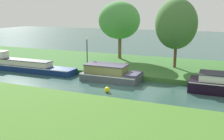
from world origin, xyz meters
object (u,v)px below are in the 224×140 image
slate_barge (110,74)px  willow_tree_left (119,20)px  willow_tree_centre (176,24)px  navy_cruiser (24,66)px  channel_buoy (107,90)px  lamp_post (87,49)px

slate_barge → willow_tree_left: size_ratio=0.77×
slate_barge → willow_tree_left: bearing=106.0°
slate_barge → willow_tree_centre: 7.87m
navy_cruiser → slate_barge: bearing=-0.0°
willow_tree_left → channel_buoy: size_ratio=15.95×
slate_barge → lamp_post: bearing=145.7°
slate_barge → willow_tree_centre: size_ratio=0.76×
willow_tree_centre → lamp_post: 8.69m
willow_tree_centre → slate_barge: bearing=-130.8°
slate_barge → navy_cruiser: size_ratio=0.47×
lamp_post → channel_buoy: 7.48m
slate_barge → navy_cruiser: navy_cruiser is taller
slate_barge → channel_buoy: 3.43m
channel_buoy → slate_barge: bearing=109.2°
navy_cruiser → channel_buoy: navy_cruiser is taller
willow_tree_left → channel_buoy: (3.38, -11.07, -4.50)m
willow_tree_centre → lamp_post: size_ratio=2.26×
navy_cruiser → willow_tree_centre: 15.12m
slate_barge → lamp_post: size_ratio=1.72×
willow_tree_left → channel_buoy: willow_tree_left is taller
willow_tree_left → willow_tree_centre: willow_tree_centre is taller
willow_tree_centre → navy_cruiser: bearing=-159.3°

